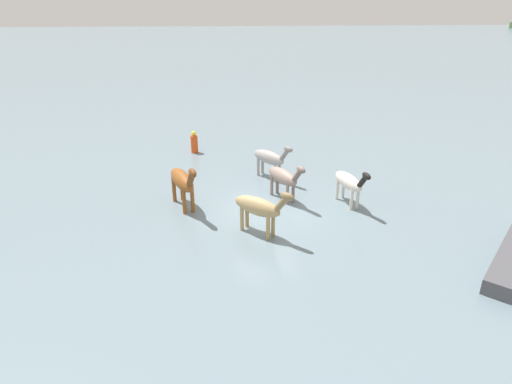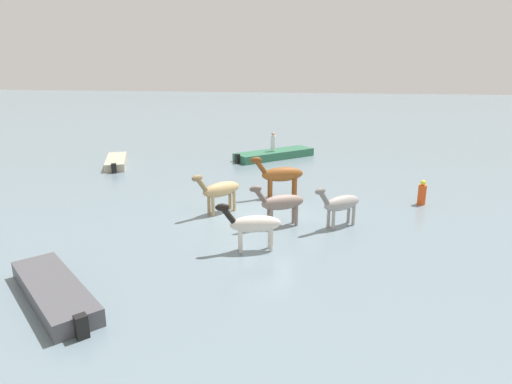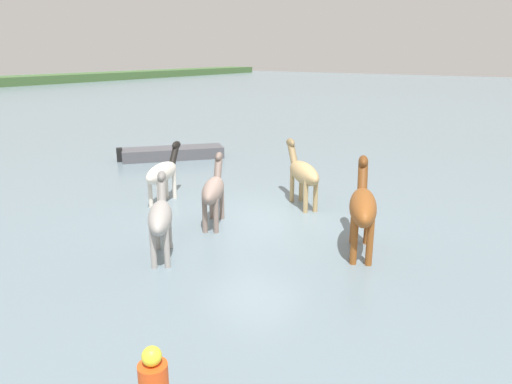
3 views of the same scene
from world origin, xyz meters
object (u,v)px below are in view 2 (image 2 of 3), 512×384
at_px(horse_chestnut_trailing, 220,190).
at_px(horse_pinto_flank, 281,175).
at_px(person_boatman_standing, 273,142).
at_px(horse_dun_straggler, 340,204).
at_px(horse_rear_stallion, 281,203).
at_px(boat_motor_center, 274,156).
at_px(boat_skiff_near, 55,294).
at_px(boat_launch_far, 116,163).
at_px(horse_dark_mare, 253,224).
at_px(buoy_channel_marker, 422,193).

distance_m(horse_chestnut_trailing, horse_pinto_flank, 3.57).
bearing_deg(person_boatman_standing, horse_dun_straggler, 109.60).
height_order(horse_rear_stallion, person_boatman_standing, person_boatman_standing).
distance_m(boat_motor_center, boat_skiff_near, 19.84).
height_order(boat_launch_far, boat_skiff_near, boat_skiff_near).
bearing_deg(horse_dark_mare, horse_chestnut_trailing, -78.39).
bearing_deg(horse_rear_stallion, horse_dark_mare, 45.69).
xyz_separation_m(horse_rear_stallion, horse_dun_straggler, (-2.27, -0.35, -0.01)).
bearing_deg(buoy_channel_marker, horse_dark_mare, 44.55).
bearing_deg(boat_skiff_near, buoy_channel_marker, -96.09).
xyz_separation_m(horse_dark_mare, boat_launch_far, (11.00, -11.44, -0.79)).
bearing_deg(horse_chestnut_trailing, person_boatman_standing, -143.73).
relative_size(horse_dark_mare, person_boatman_standing, 1.85).
relative_size(horse_dun_straggler, person_boatman_standing, 1.58).
bearing_deg(horse_dun_straggler, horse_chestnut_trailing, -51.06).
distance_m(boat_launch_far, boat_skiff_near, 16.86).
distance_m(horse_dun_straggler, buoy_channel_marker, 5.16).
height_order(boat_motor_center, boat_launch_far, boat_motor_center).
height_order(horse_chestnut_trailing, horse_dun_straggler, horse_chestnut_trailing).
distance_m(boat_motor_center, buoy_channel_marker, 12.05).
bearing_deg(boat_motor_center, boat_skiff_near, -143.41).
distance_m(boat_skiff_near, person_boatman_standing, 19.68).
xyz_separation_m(horse_dark_mare, person_boatman_standing, (1.53, -15.24, 0.22)).
xyz_separation_m(horse_chestnut_trailing, boat_skiff_near, (2.51, 7.81, -0.85)).
bearing_deg(boat_motor_center, horse_rear_stallion, -125.03).
bearing_deg(horse_dark_mare, boat_launch_far, -64.87).
distance_m(horse_rear_stallion, boat_skiff_near, 8.52).
distance_m(horse_rear_stallion, boat_launch_far, 14.69).
distance_m(horse_chestnut_trailing, horse_rear_stallion, 2.98).
relative_size(horse_rear_stallion, boat_launch_far, 0.50).
bearing_deg(buoy_channel_marker, boat_launch_far, -15.90).
bearing_deg(horse_pinto_flank, horse_chestnut_trailing, 27.32).
relative_size(horse_dark_mare, boat_launch_far, 0.52).
relative_size(boat_motor_center, buoy_channel_marker, 4.54).
xyz_separation_m(horse_pinto_flank, person_boatman_standing, (1.64, -8.83, 0.06)).
height_order(horse_rear_stallion, horse_pinto_flank, horse_pinto_flank).
distance_m(horse_dun_straggler, boat_launch_far, 16.35).
height_order(horse_dark_mare, buoy_channel_marker, horse_dark_mare).
bearing_deg(boat_launch_far, horse_chestnut_trailing, -155.67).
distance_m(horse_chestnut_trailing, buoy_channel_marker, 9.13).
bearing_deg(boat_skiff_near, boat_motor_center, -58.73).
bearing_deg(boat_launch_far, boat_motor_center, -91.67).
xyz_separation_m(horse_dun_straggler, person_boatman_standing, (4.42, -12.40, 0.22)).
bearing_deg(buoy_channel_marker, horse_dun_straggler, 44.53).
height_order(boat_launch_far, buoy_channel_marker, buoy_channel_marker).
bearing_deg(boat_skiff_near, person_boatman_standing, -58.67).
height_order(horse_rear_stallion, boat_motor_center, horse_rear_stallion).
bearing_deg(boat_launch_far, buoy_channel_marker, -130.23).
bearing_deg(boat_launch_far, boat_skiff_near, 177.85).
bearing_deg(buoy_channel_marker, boat_skiff_near, 43.50).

